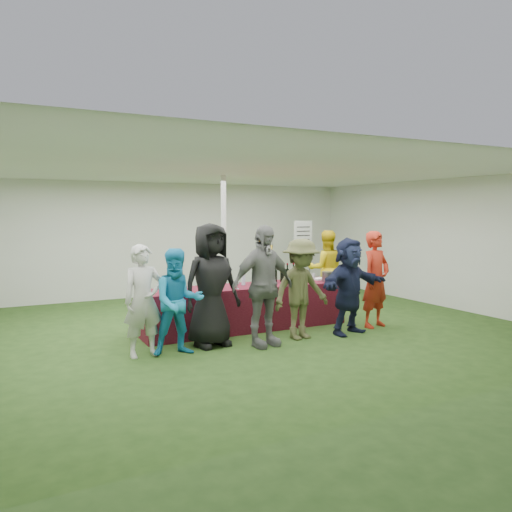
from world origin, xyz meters
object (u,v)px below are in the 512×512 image
customer_3 (263,286)px  customer_6 (376,279)px  customer_1 (178,302)px  customer_5 (349,286)px  customer_0 (143,301)px  serving_table (246,307)px  staff_back (326,269)px  wine_list_sign (303,241)px  customer_2 (211,285)px  customer_4 (301,289)px  dump_bucket (328,277)px  staff_pourer (264,271)px

customer_3 → customer_6: size_ratio=1.08×
customer_1 → customer_5: bearing=3.2°
customer_0 → customer_3: bearing=-14.6°
serving_table → staff_back: staff_back is taller
customer_0 → customer_3: 1.75m
wine_list_sign → customer_2: 4.94m
customer_0 → customer_4: 2.46m
customer_1 → customer_6: customer_6 is taller
dump_bucket → customer_2: 2.54m
wine_list_sign → customer_0: 5.82m
staff_pourer → customer_5: (0.47, -2.09, -0.06)m
staff_pourer → customer_3: (-1.13, -2.11, 0.06)m
customer_1 → customer_6: bearing=6.8°
serving_table → wine_list_sign: 3.85m
dump_bucket → staff_pourer: (-0.66, 1.22, 0.01)m
customer_0 → customer_4: (2.46, -0.18, 0.01)m
staff_back → customer_5: (-1.03, -2.12, -0.02)m
customer_2 → serving_table: bearing=30.1°
serving_table → customer_6: size_ratio=2.15×
serving_table → customer_2: customer_2 is taller
wine_list_sign → customer_3: size_ratio=0.99×
customer_4 → wine_list_sign: bearing=50.1°
dump_bucket → staff_pourer: staff_pourer is taller
dump_bucket → customer_3: customer_3 is taller
customer_0 → customer_4: bearing=-9.6°
customer_1 → customer_3: customer_3 is taller
serving_table → customer_2: 1.31m
wine_list_sign → customer_4: wine_list_sign is taller
staff_back → customer_0: (-4.36, -1.86, -0.03)m
dump_bucket → customer_1: size_ratio=0.14×
customer_3 → customer_4: bearing=-0.4°
customer_6 → staff_back: bearing=68.3°
staff_pourer → customer_2: bearing=20.1°
customer_4 → customer_5: customer_5 is taller
customer_5 → staff_back: bearing=50.8°
dump_bucket → staff_pourer: size_ratio=0.13×
staff_pourer → customer_2: customer_2 is taller
wine_list_sign → customer_0: size_ratio=1.15×
serving_table → customer_4: bearing=-64.4°
customer_2 → staff_back: bearing=19.7°
serving_table → customer_1: 1.84m
serving_table → customer_3: (-0.25, -1.10, 0.53)m
customer_2 → customer_6: 3.03m
customer_1 → customer_4: bearing=4.5°
staff_back → customer_1: 4.39m
staff_pourer → dump_bucket: bearing=94.7°
serving_table → dump_bucket: dump_bucket is taller
customer_6 → serving_table: bearing=144.2°
staff_back → customer_0: staff_back is taller
dump_bucket → customer_1: 3.16m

